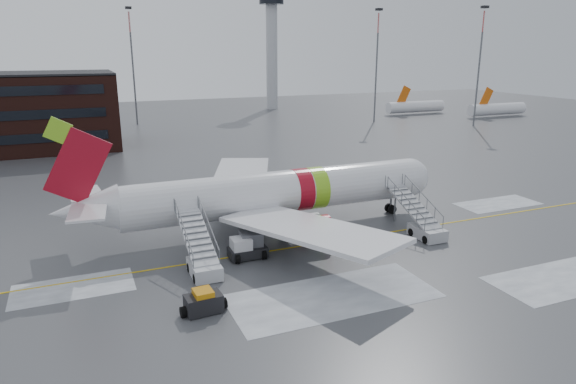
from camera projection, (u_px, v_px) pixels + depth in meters
name	position (u px, v px, depth m)	size (l,w,h in m)	color
ground	(341.00, 235.00, 45.36)	(260.00, 260.00, 0.00)	#494C4F
airliner	(270.00, 194.00, 45.84)	(35.03, 32.97, 11.18)	white
airstair_fwd	(422.00, 224.00, 45.08)	(2.05, 7.70, 3.48)	#A4A6AB
airstair_aft	(202.00, 258.00, 37.75)	(2.05, 7.70, 3.48)	silver
pushback_tug	(245.00, 249.00, 40.25)	(3.03, 2.29, 1.71)	black
uld_container	(251.00, 244.00, 40.88)	(2.54, 1.98, 1.92)	black
baggage_tractor	(204.00, 303.00, 31.96)	(2.98, 1.49, 1.53)	black
control_tower	(272.00, 37.00, 135.83)	(6.40, 6.40, 30.00)	#B2B5BA
light_mast_far_ne	(377.00, 58.00, 112.31)	(1.20, 1.20, 24.25)	#595B60
light_mast_far_n	(132.00, 59.00, 107.93)	(1.20, 1.20, 24.25)	#595B60
light_mast_far_e	(480.00, 59.00, 105.83)	(1.20, 1.20, 24.25)	#595B60
distant_aircraft	(442.00, 116.00, 125.45)	(35.00, 18.00, 8.00)	#D8590C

